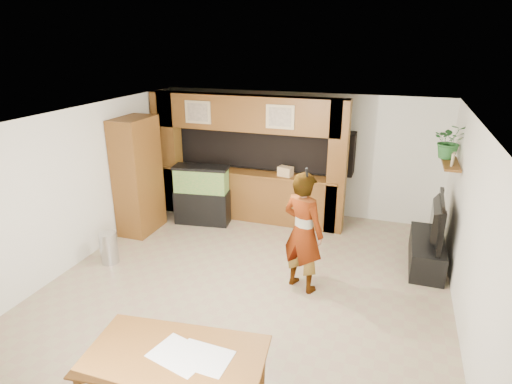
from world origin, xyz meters
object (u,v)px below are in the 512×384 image
(pantry_cabinet, at_px, (138,176))
(dining_table, at_px, (175,383))
(television, at_px, (431,219))
(aquarium, at_px, (202,196))
(person, at_px, (303,232))

(pantry_cabinet, xyz_separation_m, dining_table, (2.78, -3.72, -0.81))
(pantry_cabinet, distance_m, dining_table, 4.72)
(television, bearing_deg, dining_table, 149.37)
(aquarium, xyz_separation_m, person, (2.49, -1.75, 0.34))
(aquarium, height_order, person, person)
(person, distance_m, dining_table, 2.83)
(pantry_cabinet, bearing_deg, person, -16.71)
(television, distance_m, person, 2.28)
(aquarium, bearing_deg, person, -42.92)
(pantry_cabinet, xyz_separation_m, television, (5.35, 0.29, -0.29))
(pantry_cabinet, distance_m, person, 3.66)
(dining_table, bearing_deg, aquarium, 105.32)
(aquarium, distance_m, person, 3.06)
(television, relative_size, dining_table, 0.70)
(television, xyz_separation_m, dining_table, (-2.57, -4.01, -0.53))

